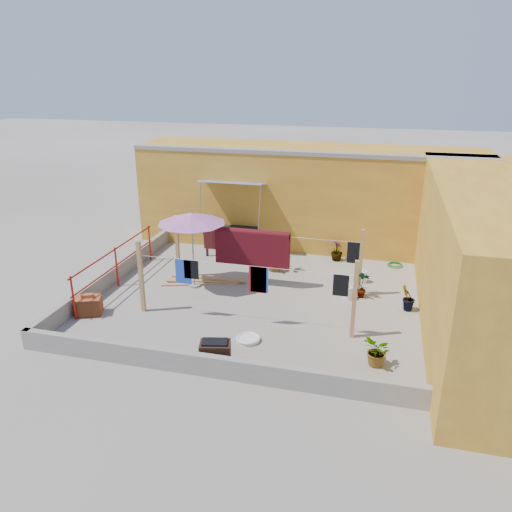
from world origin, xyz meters
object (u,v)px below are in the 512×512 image
Objects in this scene: outdoor_table at (231,231)px; brick_stack at (89,305)px; water_jug_a at (363,277)px; green_hose at (395,265)px; water_jug_b at (348,293)px; brazier at (215,353)px; plant_back_a at (276,257)px; white_basin at (248,339)px; patio_umbrella at (191,218)px.

outdoor_table is 2.57× the size of brick_stack.
green_hose is (0.89, 1.48, -0.14)m from water_jug_a.
brick_stack is at bearing -158.06° from water_jug_b.
outdoor_table is at bearing 161.95° from water_jug_a.
brick_stack is 3.89m from brazier.
brazier is 0.82× the size of plant_back_a.
white_basin is 0.65× the size of plant_back_a.
green_hose is at bearing 59.19° from water_jug_a.
water_jug_b is 2.91m from green_hose.
water_jug_a is 0.46× the size of plant_back_a.
outdoor_table is at bearing 147.00° from plant_back_a.
patio_umbrella is 4.45m from water_jug_b.
white_basin is 3.28m from water_jug_b.
brazier is 4.38m from water_jug_b.
plant_back_a reaches higher than water_jug_a.
white_basin is 4.13m from plant_back_a.
brick_stack is (-1.87, -2.16, -1.69)m from patio_umbrella.
patio_umbrella is 6.30m from green_hose.
brick_stack is (-2.06, -4.93, -0.49)m from outdoor_table.
plant_back_a reaches higher than brazier.
brick_stack reaches higher than green_hose.
patio_umbrella is 2.71× the size of plant_back_a.
water_jug_a is at bearing -6.27° from plant_back_a.
outdoor_table reaches higher than water_jug_b.
green_hose is at bearing 61.32° from brazier.
patio_umbrella is at bearing -94.10° from outdoor_table.
green_hose is (1.19, 2.65, -0.13)m from water_jug_b.
outdoor_table is 4.67m from water_jug_b.
plant_back_a reaches higher than water_jug_b.
brick_stack is 1.54× the size of green_hose.
brazier is at bearing -118.68° from green_hose.
green_hose is 0.56× the size of plant_back_a.
water_jug_a is at bearing -18.05° from outdoor_table.
outdoor_table reaches higher than brick_stack.
water_jug_b is (5.95, 2.40, -0.06)m from brick_stack.
outdoor_table is 2.02m from plant_back_a.
brazier is at bearing -110.05° from white_basin.
brazier is at bearing -118.02° from water_jug_a.
brazier is (3.65, -1.33, 0.04)m from brick_stack.
plant_back_a is (-3.40, -1.21, 0.38)m from green_hose.
brick_stack is at bearing -144.73° from green_hose.
brick_stack is 6.42m from water_jug_b.
plant_back_a is at bearing -160.42° from green_hose.
brick_stack is at bearing 176.23° from white_basin.
water_jug_a is 0.82× the size of green_hose.
brick_stack is at bearing 160.02° from brazier.
patio_umbrella reaches higher than water_jug_b.
outdoor_table reaches higher than water_jug_a.
brazier reaches higher than brick_stack.
plant_back_a is (-2.21, 1.44, 0.25)m from water_jug_b.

